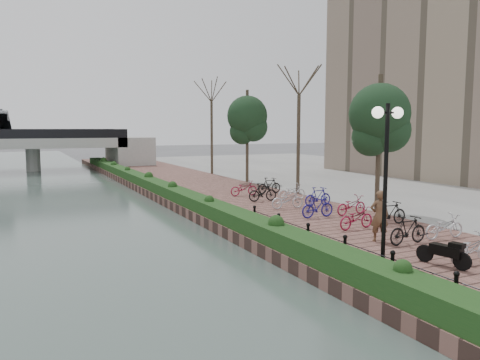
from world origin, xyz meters
TOP-DOWN VIEW (x-y plane):
  - ground at (0.00, 0.00)m, footprint 220.00×220.00m
  - promenade at (4.00, 17.50)m, footprint 8.00×75.00m
  - inland_pavement at (20.00, 17.50)m, footprint 24.00×75.00m
  - hedge at (0.60, 20.00)m, footprint 1.10×56.00m
  - chain_fence at (1.40, 2.00)m, footprint 0.10×14.10m
  - lamppost at (1.69, 1.68)m, footprint 1.02×0.32m
  - motorcycle at (3.59, 1.27)m, footprint 0.75×1.46m
  - pedestrian at (4.00, 4.40)m, footprint 0.79×0.68m
  - bicycle_parking at (5.49, 8.95)m, footprint 2.40×17.32m
  - street_trees at (8.00, 12.68)m, footprint 3.20×37.12m

SIDE VIEW (x-z plane):
  - ground at x=0.00m, z-range 0.00..0.00m
  - promenade at x=4.00m, z-range 0.00..0.50m
  - inland_pavement at x=20.00m, z-range 0.00..0.50m
  - hedge at x=0.60m, z-range 0.50..1.10m
  - chain_fence at x=1.40m, z-range 0.50..1.20m
  - motorcycle at x=3.59m, z-range 0.50..1.37m
  - bicycle_parking at x=5.49m, z-range 0.47..1.47m
  - pedestrian at x=4.00m, z-range 0.50..2.34m
  - street_trees at x=8.00m, z-range 0.29..7.09m
  - lamppost at x=1.69m, z-range 1.55..6.23m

